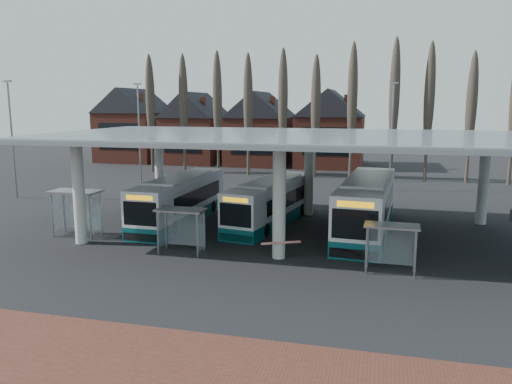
% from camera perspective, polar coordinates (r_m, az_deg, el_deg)
% --- Properties ---
extents(ground, '(140.00, 140.00, 0.00)m').
position_cam_1_polar(ground, '(24.84, 1.43, -9.20)').
color(ground, black).
rests_on(ground, ground).
extents(station_canopy, '(32.00, 16.00, 6.34)m').
position_cam_1_polar(station_canopy, '(31.41, 4.71, 5.43)').
color(station_canopy, beige).
rests_on(station_canopy, ground).
extents(poplar_row, '(45.10, 1.10, 14.50)m').
position_cam_1_polar(poplar_row, '(56.13, 9.04, 10.51)').
color(poplar_row, '#473D33').
rests_on(poplar_row, ground).
extents(townhouse_row, '(36.80, 10.30, 12.25)m').
position_cam_1_polar(townhouse_row, '(70.11, -3.23, 8.17)').
color(townhouse_row, brown).
rests_on(townhouse_row, ground).
extents(lamp_post_a, '(0.80, 0.16, 10.17)m').
position_cam_1_polar(lamp_post_a, '(50.58, -13.19, 6.54)').
color(lamp_post_a, slate).
rests_on(lamp_post_a, ground).
extents(lamp_post_b, '(0.80, 0.16, 10.17)m').
position_cam_1_polar(lamp_post_b, '(48.98, 15.22, 6.34)').
color(lamp_post_b, slate).
rests_on(lamp_post_b, ground).
extents(lamp_post_d, '(0.80, 0.16, 10.17)m').
position_cam_1_polar(lamp_post_d, '(48.36, -26.11, 5.63)').
color(lamp_post_d, slate).
rests_on(lamp_post_d, ground).
extents(bus_0, '(2.73, 11.63, 3.22)m').
position_cam_1_polar(bus_0, '(35.46, -8.62, -0.92)').
color(bus_0, white).
rests_on(bus_0, ground).
extents(bus_1, '(4.25, 11.32, 3.08)m').
position_cam_1_polar(bus_1, '(34.52, 1.77, -1.22)').
color(bus_1, white).
rests_on(bus_1, ground).
extents(bus_2, '(3.60, 13.01, 3.57)m').
position_cam_1_polar(bus_2, '(32.92, 12.55, -1.60)').
color(bus_2, white).
rests_on(bus_2, ground).
extents(shelter_0, '(3.12, 1.58, 2.88)m').
position_cam_1_polar(shelter_0, '(33.14, -19.72, -1.15)').
color(shelter_0, gray).
rests_on(shelter_0, ground).
extents(shelter_1, '(2.71, 1.37, 2.50)m').
position_cam_1_polar(shelter_1, '(27.92, -8.47, -3.25)').
color(shelter_1, gray).
rests_on(shelter_1, ground).
extents(shelter_2, '(2.65, 1.39, 2.43)m').
position_cam_1_polar(shelter_2, '(25.28, 15.21, -5.03)').
color(shelter_2, gray).
rests_on(shelter_2, ground).
extents(barrier, '(1.99, 1.06, 1.09)m').
position_cam_1_polar(barrier, '(26.70, 2.92, -5.93)').
color(barrier, black).
rests_on(barrier, ground).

